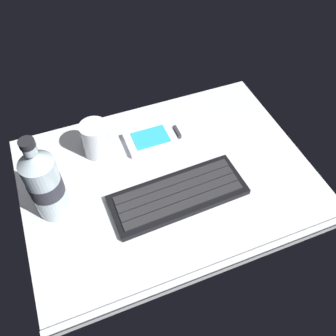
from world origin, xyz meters
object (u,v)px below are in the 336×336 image
handheld_device (153,139)px  juice_cup (96,140)px  keyboard (177,195)px  water_bottle (44,183)px

handheld_device → juice_cup: size_ratio=1.51×
keyboard → water_bottle: (-24.82, 6.55, 8.20)cm
handheld_device → water_bottle: 29.15cm
keyboard → juice_cup: bearing=123.2°
keyboard → handheld_device: (0.91, 17.46, -0.08)cm
juice_cup → water_bottle: bearing=-135.1°
juice_cup → handheld_device: bearing=-6.4°
keyboard → handheld_device: bearing=87.0°
keyboard → juice_cup: 22.85cm
keyboard → handheld_device: 17.49cm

